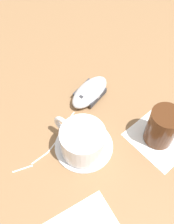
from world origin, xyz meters
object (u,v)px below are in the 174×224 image
coffee_cup (81,139)px  computer_mouse (90,92)px  drinking_glass (162,127)px  saucer (84,145)px

coffee_cup → computer_mouse: (0.13, -0.06, -0.02)m
coffee_cup → drinking_glass: drinking_glass is taller
saucer → drinking_glass: drinking_glass is taller
drinking_glass → saucer: bearing=78.7°
coffee_cup → drinking_glass: (-0.03, -0.17, 0.01)m
saucer → computer_mouse: size_ratio=0.98×
coffee_cup → drinking_glass: bearing=-99.6°
saucer → coffee_cup: bearing=124.2°
saucer → computer_mouse: (0.13, -0.06, 0.01)m
saucer → drinking_glass: (-0.03, -0.16, 0.04)m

